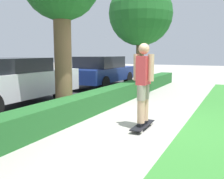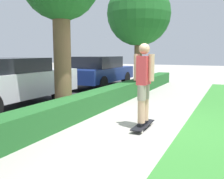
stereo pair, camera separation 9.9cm
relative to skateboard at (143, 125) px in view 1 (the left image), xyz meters
name	(u,v)px [view 1 (the left image)]	position (x,y,z in m)	size (l,w,h in m)	color
ground_plane	(137,125)	(0.25, 0.22, -0.08)	(60.00, 60.00, 0.00)	#ADA89E
street_asphalt	(6,108)	(0.25, 4.42, -0.07)	(18.08, 5.00, 0.01)	#2D2D30
hedge_row	(79,107)	(0.25, 1.82, 0.20)	(18.08, 0.60, 0.55)	#236028
skateboard	(143,125)	(0.00, 0.00, 0.00)	(1.00, 0.24, 0.09)	black
skater_person	(143,82)	(0.00, 0.00, 0.96)	(0.51, 0.45, 1.76)	black
tree_far	(141,14)	(4.33, 1.65, 3.01)	(2.41, 2.41, 4.32)	brown
parked_car_middle	(8,81)	(0.20, 4.21, 0.75)	(4.61, 1.91, 1.50)	silver
parked_car_rear	(101,71)	(5.76, 4.13, 0.70)	(4.30, 1.93, 1.47)	navy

